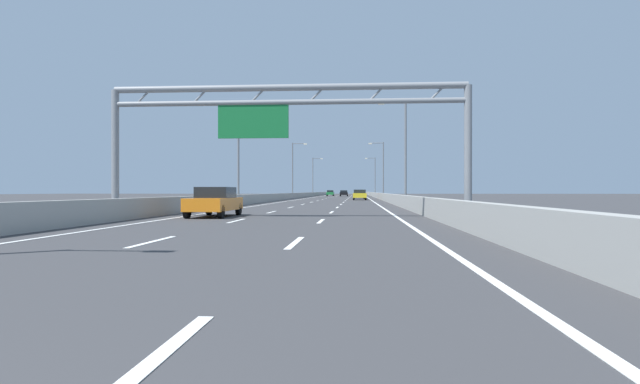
{
  "coord_description": "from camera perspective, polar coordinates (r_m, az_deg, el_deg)",
  "views": [
    {
      "loc": [
        3.33,
        -0.12,
        1.28
      ],
      "look_at": [
        -0.5,
        52.83,
        1.16
      ],
      "focal_mm": 29.01,
      "sensor_mm": 36.0,
      "label": 1
    }
  ],
  "objects": [
    {
      "name": "lane_dash_left_3",
      "position": [
        31.08,
        -5.37,
        -2.22
      ],
      "size": [
        0.16,
        3.0,
        0.01
      ],
      "primitive_type": "cube",
      "color": "white",
      "rests_on": "ground_plane"
    },
    {
      "name": "lane_dash_right_15",
      "position": [
        138.64,
        3.5,
        -0.4
      ],
      "size": [
        0.16,
        3.0,
        0.01
      ],
      "primitive_type": "cube",
      "color": "white",
      "rests_on": "ground_plane"
    },
    {
      "name": "lane_dash_left_7",
      "position": [
        66.83,
        -0.27,
        -0.96
      ],
      "size": [
        0.16,
        3.0,
        0.01
      ],
      "primitive_type": "cube",
      "color": "white",
      "rests_on": "ground_plane"
    },
    {
      "name": "lane_dash_right_17",
      "position": [
        156.64,
        3.57,
        -0.34
      ],
      "size": [
        0.16,
        3.0,
        0.01
      ],
      "primitive_type": "cube",
      "color": "white",
      "rests_on": "ground_plane"
    },
    {
      "name": "lane_dash_right_13",
      "position": [
        120.64,
        3.41,
        -0.48
      ],
      "size": [
        0.16,
        3.0,
        0.01
      ],
      "primitive_type": "cube",
      "color": "white",
      "rests_on": "ground_plane"
    },
    {
      "name": "lane_dash_right_0",
      "position": [
        4.13,
        -18.69,
        -17.85
      ],
      "size": [
        0.16,
        3.0,
        0.01
      ],
      "primitive_type": "cube",
      "color": "white",
      "rests_on": "ground_plane"
    },
    {
      "name": "lane_dash_left_9",
      "position": [
        84.79,
        0.67,
        -0.73
      ],
      "size": [
        0.16,
        3.0,
        0.01
      ],
      "primitive_type": "cube",
      "color": "white",
      "rests_on": "ground_plane"
    },
    {
      "name": "red_car",
      "position": [
        83.08,
        4.34,
        -0.25
      ],
      "size": [
        1.83,
        4.37,
        1.4
      ],
      "color": "red",
      "rests_on": "ground_plane"
    },
    {
      "name": "lane_dash_right_4",
      "position": [
        39.67,
        1.93,
        -1.71
      ],
      "size": [
        0.16,
        3.0,
        0.01
      ],
      "primitive_type": "cube",
      "color": "white",
      "rests_on": "ground_plane"
    },
    {
      "name": "lane_dash_left_12",
      "position": [
        111.75,
        1.5,
        -0.52
      ],
      "size": [
        0.16,
        3.0,
        0.01
      ],
      "primitive_type": "cube",
      "color": "white",
      "rests_on": "ground_plane"
    },
    {
      "name": "lane_dash_right_8",
      "position": [
        75.65,
        2.98,
        -0.84
      ],
      "size": [
        0.16,
        3.0,
        0.01
      ],
      "primitive_type": "cube",
      "color": "white",
      "rests_on": "ground_plane"
    },
    {
      "name": "lane_dash_right_5",
      "position": [
        48.66,
        2.34,
        -1.37
      ],
      "size": [
        0.16,
        3.0,
        0.01
      ],
      "primitive_type": "cube",
      "color": "white",
      "rests_on": "ground_plane"
    },
    {
      "name": "barrier_left",
      "position": [
        110.6,
        -1.17,
        -0.29
      ],
      "size": [
        0.45,
        220.0,
        0.95
      ],
      "color": "#9E9E99",
      "rests_on": "ground_plane"
    },
    {
      "name": "orange_car",
      "position": [
        26.21,
        -11.52,
        -1.03
      ],
      "size": [
        1.82,
        4.65,
        1.47
      ],
      "color": "orange",
      "rests_on": "ground_plane"
    },
    {
      "name": "lane_dash_right_14",
      "position": [
        129.64,
        3.46,
        -0.43
      ],
      "size": [
        0.16,
        3.0,
        0.01
      ],
      "primitive_type": "cube",
      "color": "white",
      "rests_on": "ground_plane"
    },
    {
      "name": "lane_dash_right_11",
      "position": [
        102.64,
        3.28,
        -0.58
      ],
      "size": [
        0.16,
        3.0,
        0.01
      ],
      "primitive_type": "cube",
      "color": "white",
      "rests_on": "ground_plane"
    },
    {
      "name": "streetlamp_left_far",
      "position": [
        88.26,
        -2.9,
        2.8
      ],
      "size": [
        2.58,
        0.28,
        9.5
      ],
      "color": "slate",
      "rests_on": "ground_plane"
    },
    {
      "name": "lane_dash_left_10",
      "position": [
        93.77,
        1.0,
        -0.65
      ],
      "size": [
        0.16,
        3.0,
        0.01
      ],
      "primitive_type": "cube",
      "color": "white",
      "rests_on": "ground_plane"
    },
    {
      "name": "streetlamp_left_distant",
      "position": [
        128.23,
        -0.7,
        1.97
      ],
      "size": [
        2.58,
        0.28,
        9.5
      ],
      "color": "slate",
      "rests_on": "ground_plane"
    },
    {
      "name": "streetlamp_right_far",
      "position": [
        87.7,
        6.84,
        2.82
      ],
      "size": [
        2.58,
        0.28,
        9.5
      ],
      "color": "slate",
      "rests_on": "ground_plane"
    },
    {
      "name": "streetlamp_right_mid",
      "position": [
        47.65,
        9.14,
        5.08
      ],
      "size": [
        2.58,
        0.28,
        9.5
      ],
      "color": "slate",
      "rests_on": "ground_plane"
    },
    {
      "name": "lane_dash_right_3",
      "position": [
        30.69,
        1.28,
        -2.25
      ],
      "size": [
        0.16,
        3.0,
        0.01
      ],
      "primitive_type": "cube",
      "color": "white",
      "rests_on": "ground_plane"
    },
    {
      "name": "lane_dash_right_1",
      "position": [
        12.78,
        -2.76,
        -5.6
      ],
      "size": [
        0.16,
        3.0,
        0.01
      ],
      "primitive_type": "cube",
      "color": "white",
      "rests_on": "ground_plane"
    },
    {
      "name": "lane_dash_left_2",
      "position": [
        22.26,
        -9.2,
        -3.16
      ],
      "size": [
        0.16,
        3.0,
        0.01
      ],
      "primitive_type": "cube",
      "color": "white",
      "rests_on": "ground_plane"
    },
    {
      "name": "lane_dash_right_10",
      "position": [
        93.64,
        3.2,
        -0.65
      ],
      "size": [
        0.16,
        3.0,
        0.01
      ],
      "primitive_type": "cube",
      "color": "white",
      "rests_on": "ground_plane"
    },
    {
      "name": "sign_gantry",
      "position": [
        24.92,
        -4.11,
        8.43
      ],
      "size": [
        17.28,
        0.36,
        6.36
      ],
      "color": "gray",
      "rests_on": "ground_plane"
    },
    {
      "name": "lane_dash_left_13",
      "position": [
        120.74,
        1.7,
        -0.48
      ],
      "size": [
        0.16,
        3.0,
        0.01
      ],
      "primitive_type": "cube",
      "color": "white",
      "rests_on": "ground_plane"
    },
    {
      "name": "silver_car",
      "position": [
        134.59,
        4.28,
        -0.1
      ],
      "size": [
        1.73,
        4.28,
        1.47
      ],
      "color": "#A8ADB2",
      "rests_on": "ground_plane"
    },
    {
      "name": "streetlamp_right_distant",
      "position": [
        127.84,
        5.99,
        1.97
      ],
      "size": [
        2.58,
        0.28,
        9.5
      ],
      "color": "slate",
      "rests_on": "ground_plane"
    },
    {
      "name": "lane_dash_left_5",
      "position": [
        48.91,
        -1.88,
        -1.36
      ],
      "size": [
        0.16,
        3.0,
        0.01
      ],
      "primitive_type": "cube",
      "color": "white",
      "rests_on": "ground_plane"
    },
    {
      "name": "ground_plane",
      "position": [
        100.19,
        2.23,
        -0.6
      ],
      "size": [
        260.0,
        260.0,
        0.0
      ],
      "primitive_type": "plane",
      "color": "#38383A"
    },
    {
      "name": "lane_dash_left_17",
      "position": [
        156.71,
        2.26,
        -0.34
      ],
      "size": [
        0.16,
        3.0,
        0.01
      ],
      "primitive_type": "cube",
      "color": "white",
      "rests_on": "ground_plane"
    },
    {
      "name": "lane_dash_left_11",
      "position": [
        102.76,
        1.27,
        -0.58
      ],
      "size": [
        0.16,
        3.0,
        0.01
      ],
      "primitive_type": "cube",
      "color": "white",
      "rests_on": "ground_plane"
    },
    {
      "name": "lane_dash_left_4",
      "position": [
        39.97,
        -3.24,
        -1.7
      ],
      "size": [
        0.16,
        3.0,
        0.01
      ],
      "primitive_type": "cube",
      "color": "white",
      "rests_on": "ground_plane"
    },
    {
      "name": "lane_dash_right_16",
      "position": [
        147.64,
        3.54,
        -0.37
      ],
      "size": [
        0.16,
        3.0,
        0.01
      ],
      "primitive_type": "cube",
      "color": "white",
      "rests_on": "ground_plane"
    },
    {
      "name": "yellow_car",
      "position": [
        72.88,
        4.4,
        -0.3
      ],
      "size": [
        1.89,
        4.11,
        1.45
      ],
      "color": "yellow",
      "rests_on": "ground_plane"
    },
    {
      "name": "lane_dash_right_7",
      "position": [
        66.65,
        2.82,
        -0.97
      ],
      "size": [
        0.16,
        3.0,
        0.01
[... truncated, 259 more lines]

